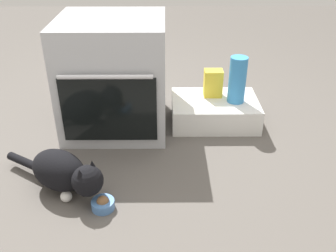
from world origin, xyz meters
TOP-DOWN VIEW (x-y plane):
  - ground at (0.00, 0.00)m, footprint 8.00×8.00m
  - oven at (-0.09, 0.43)m, footprint 0.63×0.64m
  - pantry_cabinet at (0.55, 0.47)m, footprint 0.56×0.40m
  - food_bowl at (-0.07, -0.38)m, footprint 0.11×0.11m
  - cat at (-0.27, -0.25)m, footprint 0.58×0.41m
  - snack_bag at (0.54, 0.54)m, footprint 0.12×0.09m
  - water_bottle at (0.68, 0.45)m, footprint 0.11×0.11m

SIDE VIEW (x-z plane):
  - ground at x=0.00m, z-range 0.00..0.00m
  - food_bowl at x=-0.07m, z-range -0.01..0.06m
  - pantry_cabinet at x=0.55m, z-range 0.00..0.16m
  - cat at x=-0.27m, z-range 0.01..0.23m
  - snack_bag at x=0.54m, z-range 0.16..0.34m
  - water_bottle at x=0.68m, z-range 0.16..0.46m
  - oven at x=-0.09m, z-range 0.00..0.70m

